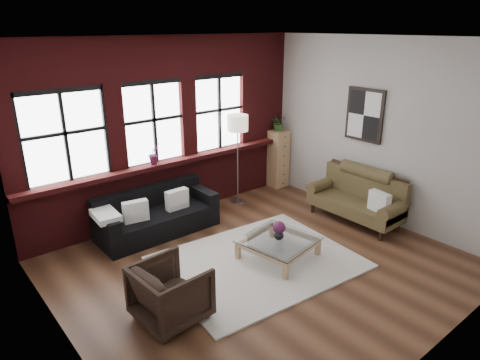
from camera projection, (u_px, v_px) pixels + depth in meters
floor at (261, 265)px, 6.35m from camera, size 5.50×5.50×0.00m
ceiling at (265, 38)px, 5.25m from camera, size 5.50×5.50×0.00m
wall_back at (168, 129)px, 7.61m from camera, size 5.50×0.00×5.50m
wall_front at (443, 225)px, 3.99m from camera, size 5.50×0.00×5.50m
wall_left at (54, 217)px, 4.15m from camera, size 0.00×5.00×5.00m
wall_right at (379, 132)px, 7.45m from camera, size 0.00×5.00×5.00m
brick_backwall at (169, 130)px, 7.56m from camera, size 5.50×0.12×3.20m
sill_ledge at (174, 161)px, 7.69m from camera, size 5.50×0.30×0.08m
window_left at (65, 138)px, 6.44m from camera, size 1.38×0.10×1.50m
window_mid at (153, 124)px, 7.34m from camera, size 1.38×0.10×1.50m
window_right at (219, 114)px, 8.18m from camera, size 1.38×0.10×1.50m
wall_poster at (365, 115)px, 7.56m from camera, size 0.05×0.74×0.94m
shag_rug at (258, 262)px, 6.40m from camera, size 2.99×2.45×0.03m
dark_sofa at (157, 213)px, 7.21m from camera, size 2.02×0.82×0.73m
pillow_a at (136, 211)px, 6.82m from camera, size 0.42×0.21×0.34m
pillow_b at (177, 199)px, 7.28m from camera, size 0.40×0.15×0.34m
vintage_settee at (355, 198)px, 7.60m from camera, size 0.77×1.73×0.92m
pillow_settee at (379, 202)px, 7.13m from camera, size 0.20×0.40×0.34m
armchair at (171, 293)px, 5.08m from camera, size 0.84×0.82×0.73m
coffee_table at (278, 249)px, 6.48m from camera, size 1.15×1.15×0.33m
vase at (279, 234)px, 6.40m from camera, size 0.16×0.16×0.16m
flowers at (279, 227)px, 6.36m from camera, size 0.19×0.19×0.19m
drawer_chest at (277, 158)px, 9.27m from camera, size 0.38×0.38×1.24m
potted_plant_top at (278, 122)px, 9.00m from camera, size 0.34×0.31×0.35m
floor_lamp at (238, 156)px, 8.28m from camera, size 0.40×0.40×1.91m
sill_plant at (154, 154)px, 7.35m from camera, size 0.23×0.20×0.37m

